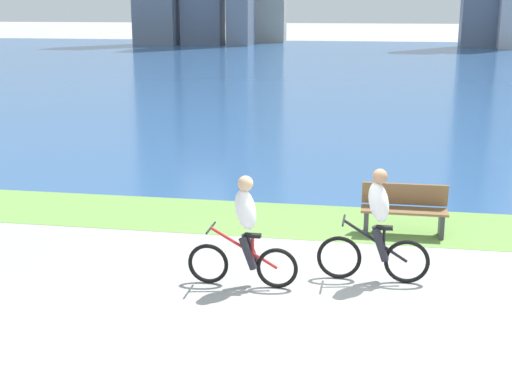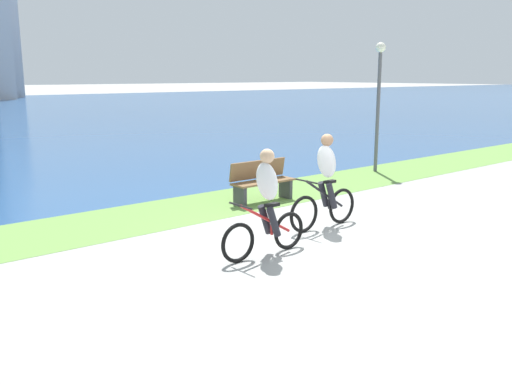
{
  "view_description": "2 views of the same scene",
  "coord_description": "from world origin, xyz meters",
  "views": [
    {
      "loc": [
        0.46,
        -9.36,
        3.95
      ],
      "look_at": [
        -1.38,
        0.86,
        1.17
      ],
      "focal_mm": 49.18,
      "sensor_mm": 36.0,
      "label": 1
    },
    {
      "loc": [
        -6.68,
        -6.21,
        2.72
      ],
      "look_at": [
        -1.1,
        0.52,
        0.86
      ],
      "focal_mm": 38.79,
      "sensor_mm": 36.0,
      "label": 2
    }
  ],
  "objects": [
    {
      "name": "bay_water_surface",
      "position": [
        0.0,
        37.94,
        0.0
      ],
      "size": [
        300.0,
        67.19,
        0.0
      ],
      "primitive_type": "cube",
      "color": "#2D568C",
      "rests_on": "ground"
    },
    {
      "name": "grass_strip_bayside",
      "position": [
        0.0,
        3.23,
        0.0
      ],
      "size": [
        120.0,
        2.22,
        0.01
      ],
      "primitive_type": "cube",
      "color": "#6B9947",
      "rests_on": "ground"
    },
    {
      "name": "ground_plane",
      "position": [
        0.0,
        0.0,
        0.0
      ],
      "size": [
        300.0,
        300.0,
        0.0
      ],
      "primitive_type": "plane",
      "color": "#9E9E99"
    },
    {
      "name": "cyclist_lead",
      "position": [
        -1.38,
        -0.06,
        0.83
      ],
      "size": [
        1.62,
        0.52,
        1.64
      ],
      "color": "black",
      "rests_on": "ground"
    },
    {
      "name": "cyclist_trailing",
      "position": [
        0.47,
        0.47,
        0.84
      ],
      "size": [
        1.64,
        0.52,
        1.7
      ],
      "color": "black",
      "rests_on": "ground"
    },
    {
      "name": "bench_near_path",
      "position": [
        0.93,
        2.78,
        0.45
      ],
      "size": [
        1.5,
        0.47,
        0.9
      ],
      "color": "brown",
      "rests_on": "ground"
    }
  ]
}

